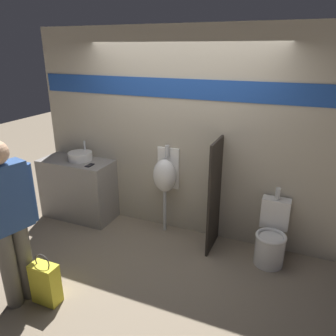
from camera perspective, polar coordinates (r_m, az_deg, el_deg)
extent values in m
plane|color=gray|center=(4.34, -0.91, -13.85)|extent=(16.00, 16.00, 0.00)
cube|color=#B2A893|center=(4.29, 2.28, 5.61)|extent=(4.21, 0.06, 2.70)
cube|color=#1E479E|center=(4.14, 2.21, 13.64)|extent=(4.13, 0.01, 0.24)
cube|color=gray|center=(5.08, -15.32, -3.51)|extent=(1.07, 0.51, 0.90)
cylinder|color=white|center=(4.91, -15.04, 2.02)|extent=(0.35, 0.35, 0.12)
cylinder|color=silver|center=(4.97, -14.33, 3.83)|extent=(0.03, 0.03, 0.14)
cube|color=black|center=(4.65, -13.48, 0.47)|extent=(0.07, 0.14, 0.01)
cube|color=#28231E|center=(4.08, 8.08, -4.87)|extent=(0.03, 0.51, 1.43)
cylinder|color=silver|center=(4.58, -0.57, -7.40)|extent=(0.04, 0.04, 0.62)
ellipsoid|color=white|center=(4.36, -0.59, -1.37)|extent=(0.32, 0.26, 0.46)
cube|color=white|center=(4.44, 0.06, 0.00)|extent=(0.31, 0.02, 0.57)
cylinder|color=silver|center=(4.33, -0.14, 2.95)|extent=(0.06, 0.06, 0.16)
cylinder|color=white|center=(4.16, 17.23, -13.55)|extent=(0.34, 0.34, 0.36)
torus|color=white|center=(4.06, 17.52, -11.28)|extent=(0.36, 0.36, 0.04)
cube|color=white|center=(4.21, 18.19, -7.46)|extent=(0.33, 0.16, 0.38)
cylinder|color=silver|center=(4.07, 18.57, -4.23)|extent=(0.06, 0.06, 0.14)
cylinder|color=#666056|center=(3.66, -25.93, -15.67)|extent=(0.15, 0.15, 0.82)
cylinder|color=#666056|center=(3.71, -23.67, -14.72)|extent=(0.15, 0.15, 0.82)
cube|color=#2D4C84|center=(3.34, -26.63, -4.77)|extent=(0.29, 0.46, 0.65)
cylinder|color=#2D4C84|center=(3.45, -22.98, -4.00)|extent=(0.10, 0.10, 0.60)
cube|color=yellow|center=(3.68, -20.54, -18.32)|extent=(0.28, 0.15, 0.43)
torus|color=#4C4742|center=(3.53, -21.06, -15.04)|extent=(0.18, 0.01, 0.18)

